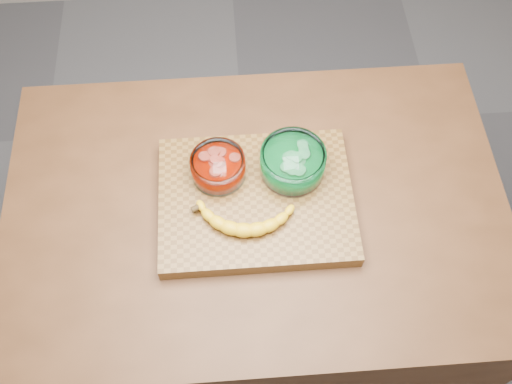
{
  "coord_description": "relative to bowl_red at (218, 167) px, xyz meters",
  "views": [
    {
      "loc": [
        -0.05,
        -0.63,
        2.09
      ],
      "look_at": [
        0.0,
        0.0,
        0.96
      ],
      "focal_mm": 40.0,
      "sensor_mm": 36.0,
      "label": 1
    }
  ],
  "objects": [
    {
      "name": "counter",
      "position": [
        0.08,
        -0.07,
        -0.52
      ],
      "size": [
        1.2,
        0.8,
        0.9
      ],
      "primitive_type": "cube",
      "color": "#4F2D17",
      "rests_on": "ground"
    },
    {
      "name": "bowl_green",
      "position": [
        0.17,
        -0.0,
        0.0
      ],
      "size": [
        0.15,
        0.15,
        0.07
      ],
      "color": "white",
      "rests_on": "cutting_board"
    },
    {
      "name": "bowl_red",
      "position": [
        0.0,
        0.0,
        0.0
      ],
      "size": [
        0.13,
        0.13,
        0.06
      ],
      "color": "white",
      "rests_on": "cutting_board"
    },
    {
      "name": "ground",
      "position": [
        0.08,
        -0.07,
        -0.97
      ],
      "size": [
        3.5,
        3.5,
        0.0
      ],
      "primitive_type": "plane",
      "color": "#5C5C61",
      "rests_on": "ground"
    },
    {
      "name": "banana",
      "position": [
        0.06,
        -0.13,
        -0.01
      ],
      "size": [
        0.26,
        0.13,
        0.04
      ],
      "primitive_type": null,
      "color": "gold",
      "rests_on": "cutting_board"
    },
    {
      "name": "cutting_board",
      "position": [
        0.08,
        -0.07,
        -0.05
      ],
      "size": [
        0.45,
        0.35,
        0.04
      ],
      "primitive_type": "cube",
      "color": "brown",
      "rests_on": "counter"
    }
  ]
}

